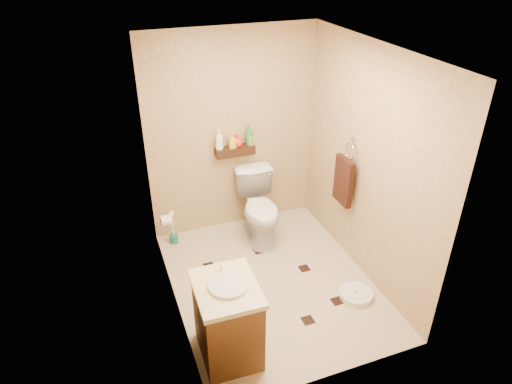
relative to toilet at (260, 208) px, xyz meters
name	(u,v)px	position (x,y,z in m)	size (l,w,h in m)	color
ground	(272,282)	(-0.18, -0.83, -0.40)	(2.50, 2.50, 0.00)	beige
wall_back	(232,134)	(-0.18, 0.42, 0.80)	(2.00, 0.04, 2.40)	tan
wall_front	(341,263)	(-0.18, -2.08, 0.80)	(2.00, 0.04, 2.40)	tan
wall_left	(166,202)	(-1.18, -0.83, 0.80)	(0.04, 2.50, 2.40)	tan
wall_right	(367,166)	(0.82, -0.83, 0.80)	(0.04, 2.50, 2.40)	tan
ceiling	(277,51)	(-0.18, -0.83, 2.00)	(2.00, 2.50, 0.02)	white
wall_shelf	(235,151)	(-0.18, 0.34, 0.62)	(0.46, 0.14, 0.10)	#3A1F10
floor_accents	(275,283)	(-0.15, -0.85, -0.40)	(1.17, 1.29, 0.01)	black
toilet	(260,208)	(0.00, 0.00, 0.00)	(0.45, 0.79, 0.81)	white
vanity	(228,320)	(-0.88, -1.55, -0.01)	(0.53, 0.63, 0.87)	brown
bathroom_scale	(356,294)	(0.54, -1.34, -0.37)	(0.36, 0.36, 0.07)	white
toilet_brush	(173,232)	(-1.00, 0.24, -0.25)	(0.10, 0.10, 0.44)	#1B6D66
towel_ring	(344,179)	(0.73, -0.58, 0.54)	(0.12, 0.30, 0.76)	silver
toilet_paper	(166,220)	(-1.12, -0.18, 0.20)	(0.12, 0.11, 0.12)	white
bottle_a	(219,140)	(-0.36, 0.34, 0.78)	(0.09, 0.09, 0.23)	white
bottle_b	(232,141)	(-0.21, 0.34, 0.75)	(0.08, 0.08, 0.17)	gold
bottle_c	(237,141)	(-0.15, 0.34, 0.74)	(0.12, 0.12, 0.15)	red
bottle_d	(250,135)	(0.00, 0.34, 0.79)	(0.10, 0.10, 0.25)	#2F8E44
bottle_e	(250,138)	(0.01, 0.34, 0.75)	(0.08, 0.08, 0.17)	gold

